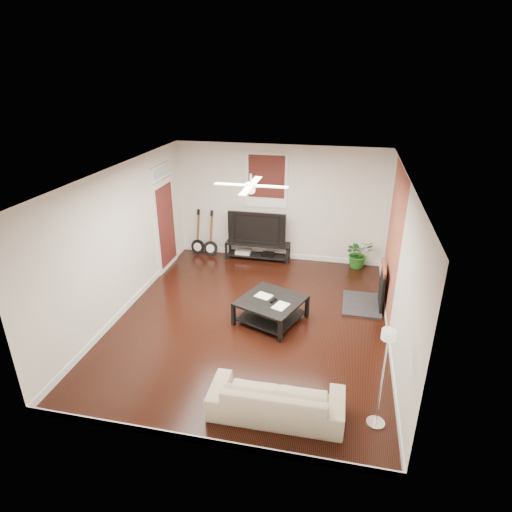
{
  "coord_description": "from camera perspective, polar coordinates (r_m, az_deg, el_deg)",
  "views": [
    {
      "loc": [
        1.54,
        -6.76,
        4.38
      ],
      "look_at": [
        0.0,
        0.4,
        1.15
      ],
      "focal_mm": 29.98,
      "sensor_mm": 36.0,
      "label": 1
    }
  ],
  "objects": [
    {
      "name": "fireplace",
      "position": [
        8.72,
        15.18,
        -3.83
      ],
      "size": [
        0.8,
        1.1,
        0.92
      ],
      "primitive_type": "cube",
      "color": "black",
      "rests_on": "floor"
    },
    {
      "name": "coffee_table",
      "position": [
        8.07,
        1.99,
        -7.21
      ],
      "size": [
        1.38,
        1.38,
        0.45
      ],
      "primitive_type": "cube",
      "rotation": [
        0.0,
        0.0,
        -0.37
      ],
      "color": "black",
      "rests_on": "floor"
    },
    {
      "name": "brick_accent",
      "position": [
        8.36,
        17.82,
        1.74
      ],
      "size": [
        0.02,
        2.2,
        2.8
      ],
      "primitive_type": "cube",
      "color": "#A84C36",
      "rests_on": "floor"
    },
    {
      "name": "window_back",
      "position": [
        10.19,
        1.42,
        10.01
      ],
      "size": [
        1.0,
        0.06,
        1.3
      ],
      "primitive_type": "cube",
      "color": "black",
      "rests_on": "wall_back"
    },
    {
      "name": "guitar_left",
      "position": [
        10.84,
        -7.87,
        3.08
      ],
      "size": [
        0.4,
        0.31,
        1.17
      ],
      "primitive_type": null,
      "rotation": [
        0.0,
        0.0,
        -0.17
      ],
      "color": "black",
      "rests_on": "floor"
    },
    {
      "name": "tv",
      "position": [
        10.39,
        0.25,
        3.92
      ],
      "size": [
        1.41,
        0.19,
        0.81
      ],
      "primitive_type": "imported",
      "color": "black",
      "rests_on": "tv_stand"
    },
    {
      "name": "ceiling_fan",
      "position": [
        7.16,
        -0.68,
        9.4
      ],
      "size": [
        1.24,
        1.24,
        0.32
      ],
      "primitive_type": null,
      "color": "white",
      "rests_on": "ceiling"
    },
    {
      "name": "floor_lamp",
      "position": [
        5.89,
        16.47,
        -15.49
      ],
      "size": [
        0.25,
        0.25,
        1.5
      ],
      "primitive_type": null,
      "rotation": [
        0.0,
        0.0,
        0.01
      ],
      "color": "white",
      "rests_on": "floor"
    },
    {
      "name": "door_left",
      "position": [
        10.04,
        -12.06,
        5.1
      ],
      "size": [
        0.08,
        1.0,
        2.5
      ],
      "primitive_type": "cube",
      "color": "white",
      "rests_on": "wall_left"
    },
    {
      "name": "tv_stand",
      "position": [
        10.6,
        0.23,
        0.7
      ],
      "size": [
        1.58,
        0.42,
        0.44
      ],
      "primitive_type": "cube",
      "color": "black",
      "rests_on": "floor"
    },
    {
      "name": "guitar_right",
      "position": [
        10.7,
        -6.16,
        2.9
      ],
      "size": [
        0.38,
        0.28,
        1.17
      ],
      "primitive_type": null,
      "rotation": [
        0.0,
        0.0,
        -0.07
      ],
      "color": "black",
      "rests_on": "floor"
    },
    {
      "name": "room",
      "position": [
        7.55,
        -0.64,
        0.54
      ],
      "size": [
        5.01,
        6.01,
        2.81
      ],
      "color": "black",
      "rests_on": "ground"
    },
    {
      "name": "potted_plant",
      "position": [
        10.4,
        13.51,
        0.33
      ],
      "size": [
        0.8,
        0.76,
        0.71
      ],
      "primitive_type": "imported",
      "rotation": [
        0.0,
        0.0,
        0.4
      ],
      "color": "#215F1B",
      "rests_on": "floor"
    },
    {
      "name": "sofa",
      "position": [
        6.12,
        2.74,
        -18.43
      ],
      "size": [
        1.84,
        0.74,
        0.53
      ],
      "primitive_type": "imported",
      "rotation": [
        0.0,
        0.0,
        3.15
      ],
      "color": "tan",
      "rests_on": "floor"
    }
  ]
}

